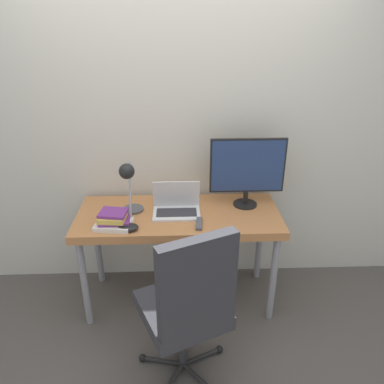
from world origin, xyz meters
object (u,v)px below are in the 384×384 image
at_px(laptop, 176,207).
at_px(monitor, 247,169).
at_px(desk_lamp, 129,182).
at_px(game_controller, 127,227).
at_px(book_stack, 113,220).
at_px(office_chair, 188,303).

distance_m(laptop, monitor, 0.58).
bearing_deg(desk_lamp, game_controller, -94.87).
bearing_deg(monitor, game_controller, -158.42).
bearing_deg(book_stack, office_chair, -49.98).
bearing_deg(laptop, book_stack, -157.67).
bearing_deg(office_chair, book_stack, 130.02).
xyz_separation_m(office_chair, book_stack, (-0.48, 0.58, 0.22)).
height_order(laptop, game_controller, laptop).
height_order(desk_lamp, book_stack, desk_lamp).
height_order(monitor, game_controller, monitor).
height_order(monitor, desk_lamp, monitor).
distance_m(desk_lamp, book_stack, 0.28).
distance_m(office_chair, game_controller, 0.68).
bearing_deg(office_chair, game_controller, 126.66).
xyz_separation_m(desk_lamp, game_controller, (-0.01, -0.15, -0.26)).
relative_size(office_chair, game_controller, 7.00).
height_order(monitor, book_stack, monitor).
distance_m(laptop, desk_lamp, 0.40).
bearing_deg(monitor, desk_lamp, -167.72).
distance_m(monitor, office_chair, 1.07).
distance_m(monitor, book_stack, 1.01).
bearing_deg(desk_lamp, office_chair, -60.86).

